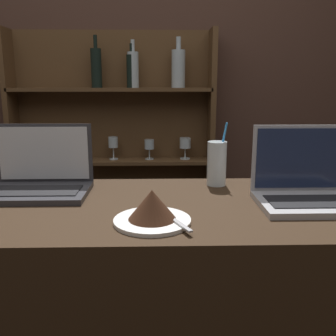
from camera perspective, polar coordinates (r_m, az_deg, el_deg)
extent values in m
cube|color=#4C3328|center=(2.35, -4.71, 11.72)|extent=(7.00, 0.06, 2.70)
cube|color=brown|center=(2.45, -21.96, -1.01)|extent=(0.03, 0.18, 1.70)
cube|color=brown|center=(2.31, 6.38, -0.91)|extent=(0.03, 0.18, 1.70)
cube|color=brown|center=(2.39, -7.97, -0.52)|extent=(1.20, 0.02, 1.70)
cube|color=brown|center=(2.41, -7.94, -8.85)|extent=(1.16, 0.18, 0.02)
cube|color=brown|center=(2.29, -8.27, 1.07)|extent=(1.16, 0.18, 0.02)
cube|color=brown|center=(2.24, -8.62, 11.73)|extent=(1.16, 0.18, 0.02)
cylinder|color=silver|center=(2.38, -18.70, 1.27)|extent=(0.06, 0.06, 0.01)
cylinder|color=silver|center=(2.37, -18.77, 2.28)|extent=(0.01, 0.01, 0.08)
cylinder|color=silver|center=(2.36, -18.89, 3.88)|extent=(0.07, 0.07, 0.05)
cylinder|color=silver|center=(2.32, -13.59, 1.33)|extent=(0.06, 0.06, 0.01)
cylinder|color=silver|center=(2.31, -13.64, 2.21)|extent=(0.01, 0.01, 0.07)
cylinder|color=silver|center=(2.30, -13.72, 3.74)|extent=(0.07, 0.07, 0.06)
cylinder|color=silver|center=(2.29, -8.28, 1.39)|extent=(0.05, 0.05, 0.01)
cylinder|color=silver|center=(2.28, -8.31, 2.29)|extent=(0.01, 0.01, 0.07)
cylinder|color=silver|center=(2.27, -8.36, 3.93)|extent=(0.06, 0.06, 0.06)
cylinder|color=silver|center=(2.27, -2.84, 1.43)|extent=(0.05, 0.05, 0.01)
cylinder|color=silver|center=(2.26, -2.85, 2.20)|extent=(0.01, 0.01, 0.06)
cylinder|color=silver|center=(2.25, -2.87, 3.63)|extent=(0.06, 0.06, 0.06)
cylinder|color=silver|center=(2.27, 2.62, 1.45)|extent=(0.06, 0.06, 0.01)
cylinder|color=silver|center=(2.27, 2.62, 2.29)|extent=(0.01, 0.01, 0.06)
cylinder|color=silver|center=(2.26, 2.64, 3.84)|extent=(0.07, 0.07, 0.06)
cylinder|color=#B2C1C6|center=(2.23, 1.59, 14.85)|extent=(0.08, 0.08, 0.21)
cylinder|color=#B2C1C6|center=(2.24, 1.61, 18.47)|extent=(0.03, 0.03, 0.07)
cylinder|color=#B2C1C6|center=(2.23, -5.34, 14.65)|extent=(0.06, 0.06, 0.20)
cylinder|color=#B2C1C6|center=(2.24, -5.41, 18.07)|extent=(0.02, 0.02, 0.07)
cylinder|color=black|center=(2.25, -10.86, 14.69)|extent=(0.06, 0.06, 0.22)
cylinder|color=black|center=(2.26, -11.03, 18.37)|extent=(0.02, 0.02, 0.07)
cylinder|color=black|center=(2.23, -5.51, 14.44)|extent=(0.06, 0.06, 0.18)
cylinder|color=black|center=(2.24, -5.58, 17.59)|extent=(0.02, 0.02, 0.06)
cube|color=#333338|center=(1.24, -19.40, -3.59)|extent=(0.32, 0.21, 0.02)
cube|color=black|center=(1.22, -19.58, -3.25)|extent=(0.27, 0.12, 0.00)
cube|color=#333338|center=(1.31, -18.36, 2.18)|extent=(0.32, 0.00, 0.19)
cube|color=silver|center=(1.31, -18.39, 2.16)|extent=(0.29, 0.01, 0.18)
cube|color=#ADADB2|center=(1.14, 21.15, -5.09)|extent=(0.30, 0.21, 0.02)
cube|color=black|center=(1.13, 21.39, -4.74)|extent=(0.26, 0.12, 0.00)
cube|color=#ADADB2|center=(1.21, 19.71, 1.42)|extent=(0.30, 0.00, 0.20)
cube|color=#1E2847|center=(1.20, 19.75, 1.39)|extent=(0.28, 0.01, 0.18)
cylinder|color=white|center=(0.95, -2.42, -8.03)|extent=(0.20, 0.20, 0.01)
cone|color=#381E11|center=(0.93, -2.44, -5.58)|extent=(0.12, 0.12, 0.08)
cube|color=#B7B7BC|center=(0.93, 0.89, -7.89)|extent=(0.08, 0.16, 0.00)
cylinder|color=silver|center=(1.28, 7.43, 0.68)|extent=(0.07, 0.07, 0.15)
cylinder|color=#338CD8|center=(1.28, 7.98, 2.13)|extent=(0.04, 0.01, 0.21)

